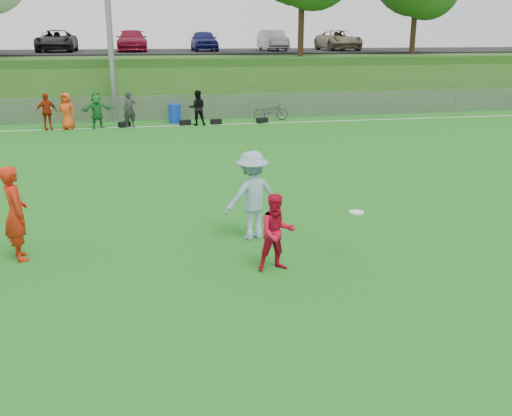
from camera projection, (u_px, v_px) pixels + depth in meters
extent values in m
plane|color=#1B6415|center=(241.00, 269.00, 10.96)|extent=(120.00, 120.00, 0.00)
cube|color=white|center=(177.00, 126.00, 27.82)|extent=(60.00, 0.10, 0.01)
cube|color=gray|center=(174.00, 108.00, 29.52)|extent=(58.00, 0.02, 1.20)
cube|color=gray|center=(173.00, 96.00, 29.33)|extent=(58.00, 0.04, 0.04)
cube|color=#205116|center=(163.00, 76.00, 39.56)|extent=(120.00, 18.00, 3.00)
cube|color=black|center=(161.00, 52.00, 40.97)|extent=(120.00, 12.00, 0.10)
imported|color=black|center=(57.00, 41.00, 38.49)|extent=(2.39, 5.18, 1.44)
imported|color=maroon|center=(132.00, 41.00, 39.43)|extent=(2.02, 4.96, 1.44)
imported|color=navy|center=(204.00, 41.00, 40.38)|extent=(1.70, 4.23, 1.44)
imported|color=gray|center=(273.00, 40.00, 41.32)|extent=(1.52, 4.37, 1.44)
imported|color=gray|center=(338.00, 40.00, 42.27)|extent=(2.39, 5.18, 1.44)
imported|color=#A2280B|center=(46.00, 112.00, 26.44)|extent=(1.07, 0.80, 1.69)
imported|color=#ED4916|center=(67.00, 111.00, 26.61)|extent=(0.97, 0.81, 1.69)
imported|color=#217B30|center=(97.00, 110.00, 26.86)|extent=(1.65, 1.05, 1.69)
imported|color=#2C2C2F|center=(130.00, 110.00, 27.15)|extent=(0.70, 0.56, 1.69)
imported|color=black|center=(197.00, 108.00, 27.76)|extent=(0.85, 0.68, 1.69)
cube|color=black|center=(124.00, 124.00, 27.40)|extent=(0.61, 0.55, 0.26)
cube|color=black|center=(185.00, 123.00, 27.95)|extent=(0.57, 0.31, 0.26)
cube|color=black|center=(216.00, 122.00, 28.24)|extent=(0.55, 0.28, 0.26)
cube|color=black|center=(262.00, 120.00, 28.68)|extent=(0.60, 0.41, 0.26)
imported|color=red|center=(16.00, 213.00, 11.20)|extent=(0.68, 0.82, 1.91)
imported|color=red|center=(277.00, 233.00, 10.73)|extent=(0.77, 0.63, 1.50)
imported|color=#8DAAC4|center=(252.00, 195.00, 12.35)|extent=(1.43, 1.09, 1.95)
cylinder|color=silver|center=(357.00, 212.00, 11.11)|extent=(0.29, 0.29, 0.03)
cylinder|color=#1036B0|center=(175.00, 113.00, 28.61)|extent=(0.76, 0.76, 0.94)
imported|color=#2F2F32|center=(271.00, 111.00, 29.55)|extent=(1.86, 0.94, 0.93)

